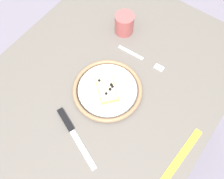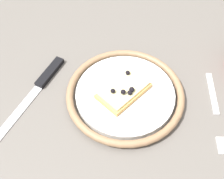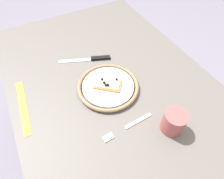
{
  "view_description": "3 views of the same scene",
  "coord_description": "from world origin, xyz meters",
  "views": [
    {
      "loc": [
        0.29,
        0.29,
        1.6
      ],
      "look_at": [
        -0.05,
        0.05,
        0.78
      ],
      "focal_mm": 42.13,
      "sensor_mm": 36.0,
      "label": 1
    },
    {
      "loc": [
        -0.05,
        0.39,
        1.27
      ],
      "look_at": [
        -0.02,
        0.02,
        0.76
      ],
      "focal_mm": 47.04,
      "sensor_mm": 36.0,
      "label": 2
    },
    {
      "loc": [
        -0.49,
        0.24,
        1.35
      ],
      "look_at": [
        -0.08,
        0.02,
        0.77
      ],
      "focal_mm": 30.02,
      "sensor_mm": 36.0,
      "label": 3
    }
  ],
  "objects": [
    {
      "name": "ground_plane",
      "position": [
        0.0,
        0.0,
        0.0
      ],
      "size": [
        6.0,
        6.0,
        0.0
      ],
      "primitive_type": "plane",
      "color": "slate"
    },
    {
      "name": "dining_table",
      "position": [
        0.0,
        0.0,
        0.66
      ],
      "size": [
        1.19,
        0.82,
        0.75
      ],
      "color": "#5B5651",
      "rests_on": "ground_plane"
    },
    {
      "name": "plate",
      "position": [
        -0.05,
        0.03,
        0.76
      ],
      "size": [
        0.25,
        0.25,
        0.02
      ],
      "color": "white",
      "rests_on": "dining_table"
    },
    {
      "name": "pizza_slice_near",
      "position": [
        -0.04,
        0.03,
        0.77
      ],
      "size": [
        0.12,
        0.13,
        0.03
      ],
      "color": "tan",
      "rests_on": "plate"
    },
    {
      "name": "knife",
      "position": [
        0.14,
        0.01,
        0.75
      ],
      "size": [
        0.1,
        0.23,
        0.01
      ],
      "color": "silver",
      "rests_on": "dining_table"
    },
    {
      "name": "fork",
      "position": [
        -0.24,
        0.05,
        0.75
      ],
      "size": [
        0.03,
        0.2,
        0.0
      ],
      "color": "silver",
      "rests_on": "dining_table"
    },
    {
      "name": "cup",
      "position": [
        -0.31,
        -0.09,
        0.79
      ],
      "size": [
        0.08,
        0.08,
        0.09
      ],
      "primitive_type": "cylinder",
      "color": "#A54C4C",
      "rests_on": "dining_table"
    },
    {
      "name": "measuring_tape",
      "position": [
        0.02,
        0.36,
        0.75
      ],
      "size": [
        0.27,
        0.04,
        0.0
      ],
      "primitive_type": "cube",
      "rotation": [
        0.0,
        0.0,
        -0.06
      ],
      "color": "yellow",
      "rests_on": "dining_table"
    }
  ]
}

